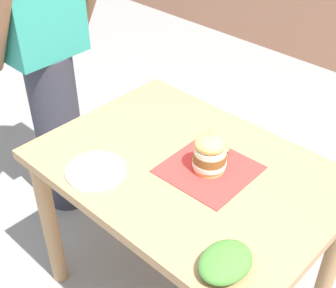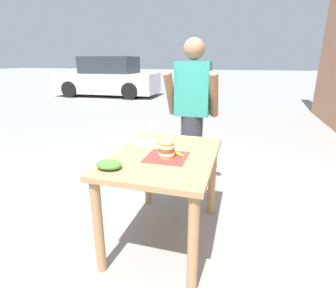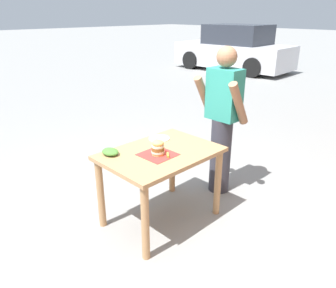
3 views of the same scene
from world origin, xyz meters
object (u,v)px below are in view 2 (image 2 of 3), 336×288
(diner_across_table, at_px, (192,116))
(parked_car_near_curb, at_px, (108,78))
(pickle_spear, at_px, (180,155))
(side_plate_with_forks, at_px, (144,142))
(patio_table, at_px, (165,169))
(sandwich, at_px, (167,148))
(side_salad, at_px, (109,165))

(diner_across_table, xyz_separation_m, parked_car_near_curb, (-5.01, 7.39, -0.16))
(pickle_spear, bearing_deg, parked_car_near_curb, 121.48)
(pickle_spear, relative_size, parked_car_near_curb, 0.02)
(side_plate_with_forks, relative_size, diner_across_table, 0.13)
(patio_table, height_order, diner_across_table, diner_across_table)
(side_plate_with_forks, height_order, parked_car_near_curb, parked_car_near_curb)
(sandwich, bearing_deg, side_salad, -134.81)
(sandwich, bearing_deg, parked_car_near_curb, 120.89)
(side_salad, relative_size, diner_across_table, 0.11)
(pickle_spear, bearing_deg, side_plate_with_forks, 147.03)
(pickle_spear, distance_m, parked_car_near_curb, 9.78)
(pickle_spear, height_order, side_plate_with_forks, pickle_spear)
(diner_across_table, height_order, parked_car_near_curb, diner_across_table)
(sandwich, height_order, diner_across_table, diner_across_table)
(pickle_spear, xyz_separation_m, side_salad, (-0.41, -0.36, 0.01))
(side_salad, bearing_deg, pickle_spear, 41.03)
(side_plate_with_forks, xyz_separation_m, side_salad, (-0.02, -0.61, 0.02))
(pickle_spear, bearing_deg, diner_across_table, 95.60)
(pickle_spear, height_order, side_salad, side_salad)
(sandwich, height_order, parked_car_near_curb, parked_car_near_curb)
(sandwich, distance_m, pickle_spear, 0.12)
(patio_table, height_order, side_plate_with_forks, side_plate_with_forks)
(sandwich, distance_m, side_plate_with_forks, 0.42)
(diner_across_table, bearing_deg, patio_table, -92.43)
(side_salad, distance_m, diner_across_table, 1.34)
(side_salad, bearing_deg, diner_across_table, 76.39)
(side_plate_with_forks, xyz_separation_m, parked_car_near_curb, (-4.72, 8.09, -0.05))
(sandwich, distance_m, diner_across_table, 0.99)
(side_salad, xyz_separation_m, diner_across_table, (0.32, 1.30, 0.09))
(pickle_spear, distance_m, side_plate_with_forks, 0.46)
(pickle_spear, xyz_separation_m, diner_across_table, (-0.09, 0.95, 0.10))
(sandwich, distance_m, side_salad, 0.45)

